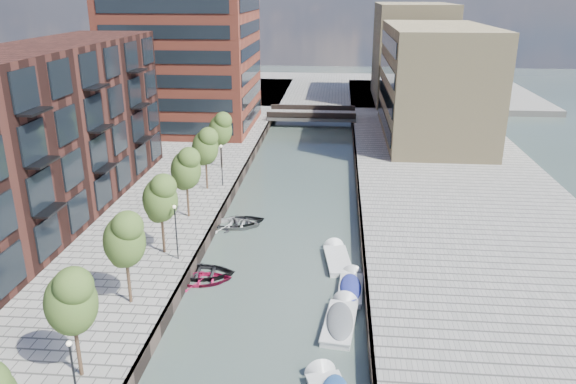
# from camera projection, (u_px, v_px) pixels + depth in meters

# --- Properties ---
(water) EXTENTS (300.00, 300.00, 0.00)m
(water) POSITION_uv_depth(u_px,v_px,m) (296.00, 197.00, 54.87)
(water) COLOR #38473F
(water) RESTS_ON ground
(quay_right) EXTENTS (20.00, 140.00, 1.00)m
(quay_right) POSITION_uv_depth(u_px,v_px,m) (463.00, 198.00, 53.35)
(quay_right) COLOR gray
(quay_right) RESTS_ON ground
(quay_wall_left) EXTENTS (0.25, 140.00, 1.00)m
(quay_wall_left) POSITION_uv_depth(u_px,v_px,m) (234.00, 191.00, 55.22)
(quay_wall_left) COLOR #332823
(quay_wall_left) RESTS_ON ground
(quay_wall_right) EXTENTS (0.25, 140.00, 1.00)m
(quay_wall_right) POSITION_uv_depth(u_px,v_px,m) (358.00, 194.00, 54.19)
(quay_wall_right) COLOR #332823
(quay_wall_right) RESTS_ON ground
(far_closure) EXTENTS (80.00, 40.00, 1.00)m
(far_closure) POSITION_uv_depth(u_px,v_px,m) (319.00, 90.00, 110.89)
(far_closure) COLOR gray
(far_closure) RESTS_ON ground
(apartment_block) EXTENTS (8.00, 38.00, 14.00)m
(apartment_block) POSITION_uv_depth(u_px,v_px,m) (35.00, 139.00, 44.48)
(apartment_block) COLOR black
(apartment_block) RESTS_ON quay_left
(tower) EXTENTS (18.00, 18.00, 30.00)m
(tower) POSITION_uv_depth(u_px,v_px,m) (183.00, 15.00, 74.28)
(tower) COLOR brown
(tower) RESTS_ON quay_left
(tan_block_near) EXTENTS (12.00, 25.00, 14.00)m
(tan_block_near) POSITION_uv_depth(u_px,v_px,m) (434.00, 82.00, 71.40)
(tan_block_near) COLOR tan
(tan_block_near) RESTS_ON quay_right
(tan_block_far) EXTENTS (12.00, 20.00, 16.00)m
(tan_block_far) POSITION_uv_depth(u_px,v_px,m) (411.00, 53.00, 95.41)
(tan_block_far) COLOR tan
(tan_block_far) RESTS_ON quay_right
(bridge) EXTENTS (13.00, 6.00, 1.30)m
(bridge) POSITION_uv_depth(u_px,v_px,m) (312.00, 115.00, 84.37)
(bridge) COLOR gray
(bridge) RESTS_ON ground
(tree_1) EXTENTS (2.50, 2.50, 5.95)m
(tree_1) POSITION_uv_depth(u_px,v_px,m) (71.00, 299.00, 26.63)
(tree_1) COLOR #382619
(tree_1) RESTS_ON quay_left
(tree_2) EXTENTS (2.50, 2.50, 5.95)m
(tree_2) POSITION_uv_depth(u_px,v_px,m) (124.00, 238.00, 33.18)
(tree_2) COLOR #382619
(tree_2) RESTS_ON quay_left
(tree_3) EXTENTS (2.50, 2.50, 5.95)m
(tree_3) POSITION_uv_depth(u_px,v_px,m) (160.00, 197.00, 39.74)
(tree_3) COLOR #382619
(tree_3) RESTS_ON quay_left
(tree_4) EXTENTS (2.50, 2.50, 5.95)m
(tree_4) POSITION_uv_depth(u_px,v_px,m) (186.00, 168.00, 46.29)
(tree_4) COLOR #382619
(tree_4) RESTS_ON quay_left
(tree_5) EXTENTS (2.50, 2.50, 5.95)m
(tree_5) POSITION_uv_depth(u_px,v_px,m) (205.00, 145.00, 52.85)
(tree_5) COLOR #382619
(tree_5) RESTS_ON quay_left
(tree_6) EXTENTS (2.50, 2.50, 5.95)m
(tree_6) POSITION_uv_depth(u_px,v_px,m) (220.00, 128.00, 59.41)
(tree_6) COLOR #382619
(tree_6) RESTS_ON quay_left
(lamp_0) EXTENTS (0.24, 0.24, 4.12)m
(lamp_0) POSITION_uv_depth(u_px,v_px,m) (74.00, 373.00, 24.32)
(lamp_0) COLOR black
(lamp_0) RESTS_ON quay_left
(lamp_1) EXTENTS (0.24, 0.24, 4.12)m
(lamp_1) POSITION_uv_depth(u_px,v_px,m) (176.00, 226.00, 39.30)
(lamp_1) COLOR black
(lamp_1) RESTS_ON quay_left
(lamp_2) EXTENTS (0.24, 0.24, 4.12)m
(lamp_2) POSITION_uv_depth(u_px,v_px,m) (222.00, 161.00, 54.29)
(lamp_2) COLOR black
(lamp_2) RESTS_ON quay_left
(sloop_1) EXTENTS (5.02, 3.75, 0.99)m
(sloop_1) POSITION_uv_depth(u_px,v_px,m) (202.00, 276.00, 39.83)
(sloop_1) COLOR black
(sloop_1) RESTS_ON ground
(sloop_2) EXTENTS (4.58, 3.66, 0.85)m
(sloop_2) POSITION_uv_depth(u_px,v_px,m) (203.00, 282.00, 38.98)
(sloop_2) COLOR #A3113E
(sloop_2) RESTS_ON ground
(sloop_3) EXTENTS (4.76, 3.44, 0.97)m
(sloop_3) POSITION_uv_depth(u_px,v_px,m) (233.00, 227.00, 48.02)
(sloop_3) COLOR #B0B0AE
(sloop_3) RESTS_ON ground
(sloop_4) EXTENTS (5.44, 4.67, 0.95)m
(sloop_4) POSITION_uv_depth(u_px,v_px,m) (239.00, 224.00, 48.56)
(sloop_4) COLOR black
(sloop_4) RESTS_ON ground
(motorboat_2) EXTENTS (2.31, 5.07, 1.63)m
(motorboat_2) POSITION_uv_depth(u_px,v_px,m) (337.00, 258.00, 42.22)
(motorboat_2) COLOR silver
(motorboat_2) RESTS_ON ground
(motorboat_3) EXTENTS (1.83, 4.61, 1.51)m
(motorboat_3) POSITION_uv_depth(u_px,v_px,m) (351.00, 287.00, 37.98)
(motorboat_3) COLOR beige
(motorboat_3) RESTS_ON ground
(motorboat_4) EXTENTS (2.37, 5.29, 1.71)m
(motorboat_4) POSITION_uv_depth(u_px,v_px,m) (341.00, 320.00, 34.17)
(motorboat_4) COLOR silver
(motorboat_4) RESTS_ON ground
(car) EXTENTS (1.88, 3.82, 1.26)m
(car) POSITION_uv_depth(u_px,v_px,m) (398.00, 131.00, 73.55)
(car) COLOR silver
(car) RESTS_ON quay_right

